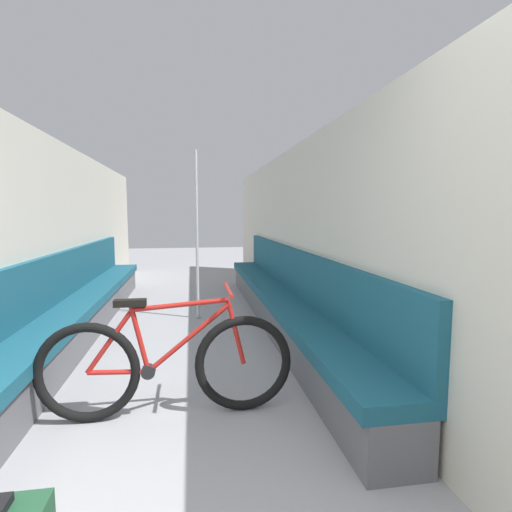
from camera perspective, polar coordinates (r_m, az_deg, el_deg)
wall_left at (r=4.59m, az=-28.00°, el=2.03°), size 0.10×10.27×2.15m
wall_right at (r=4.53m, az=7.20°, el=2.66°), size 0.10×10.27×2.15m
bench_seat_row_left at (r=4.83m, az=-24.01°, el=-6.90°), size 0.44×5.71×0.93m
bench_seat_row_right at (r=4.79m, az=3.59°, el=-6.50°), size 0.44×5.71×0.93m
bicycle at (r=2.78m, az=-12.53°, el=-14.97°), size 1.66×0.46×0.85m
grab_pole_near at (r=5.10m, az=-8.43°, el=2.59°), size 0.08×0.08×2.13m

